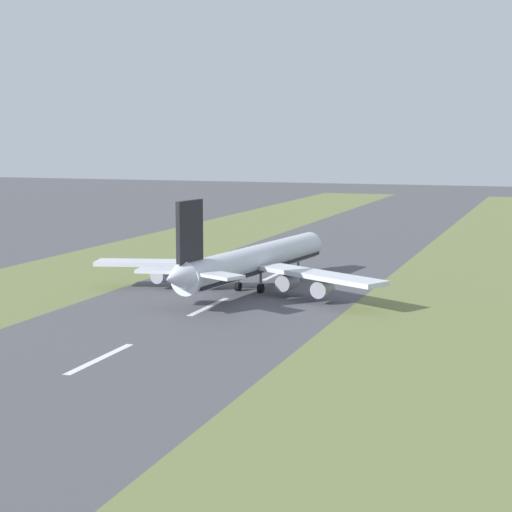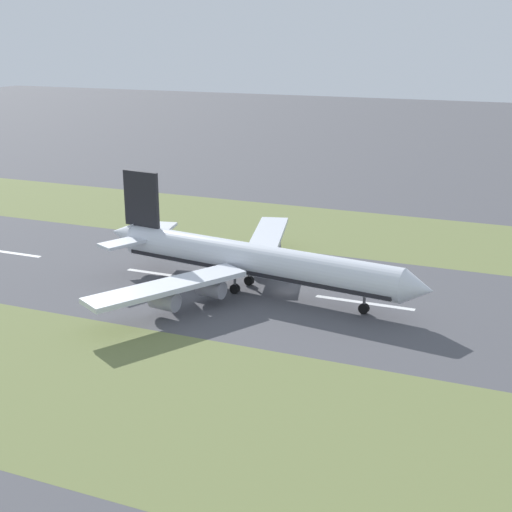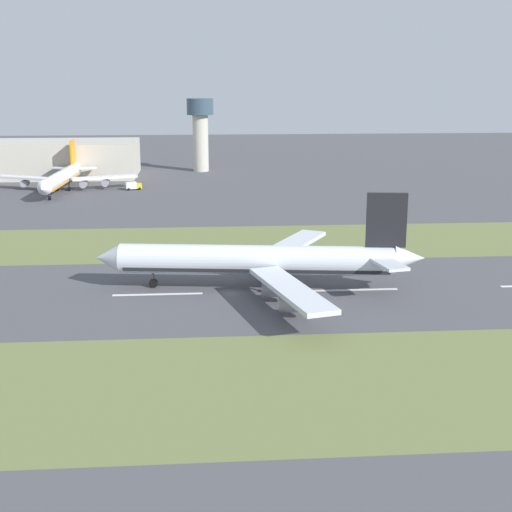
# 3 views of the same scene
# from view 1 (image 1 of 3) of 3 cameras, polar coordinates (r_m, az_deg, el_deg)

# --- Properties ---
(ground_plane) EXTENTS (800.00, 800.00, 0.00)m
(ground_plane) POSITION_cam_1_polar(r_m,az_deg,el_deg) (182.59, -0.11, -1.93)
(ground_plane) COLOR #4C4C51
(grass_median_west) EXTENTS (40.00, 600.00, 0.01)m
(grass_median_west) POSITION_cam_1_polar(r_m,az_deg,el_deg) (202.05, -12.22, -1.16)
(grass_median_west) COLOR olive
(grass_median_west) RESTS_ON ground
(grass_median_east) EXTENTS (40.00, 600.00, 0.01)m
(grass_median_east) POSITION_cam_1_polar(r_m,az_deg,el_deg) (172.94, 14.09, -2.73)
(grass_median_east) COLOR olive
(grass_median_east) RESTS_ON ground
(centreline_dash_near) EXTENTS (1.20, 18.00, 0.01)m
(centreline_dash_near) POSITION_cam_1_polar(r_m,az_deg,el_deg) (124.55, -10.34, -6.74)
(centreline_dash_near) COLOR silver
(centreline_dash_near) RESTS_ON ground
(centreline_dash_mid) EXTENTS (1.20, 18.00, 0.01)m
(centreline_dash_mid) POSITION_cam_1_polar(r_m,az_deg,el_deg) (159.52, -3.16, -3.39)
(centreline_dash_mid) COLOR silver
(centreline_dash_mid) RESTS_ON ground
(centreline_dash_far) EXTENTS (1.20, 18.00, 0.01)m
(centreline_dash_far) POSITION_cam_1_polar(r_m,az_deg,el_deg) (196.43, 1.35, -1.23)
(centreline_dash_far) COLOR silver
(centreline_dash_far) RESTS_ON ground
(airplane_main_jet) EXTENTS (63.60, 67.15, 20.20)m
(airplane_main_jet) POSITION_cam_1_polar(r_m,az_deg,el_deg) (174.42, -0.28, -0.40)
(airplane_main_jet) COLOR silver
(airplane_main_jet) RESTS_ON ground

